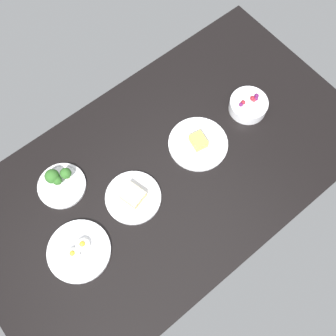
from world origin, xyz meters
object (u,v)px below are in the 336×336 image
(plate_sandwich, at_px, (133,197))
(plate_eggs, at_px, (79,251))
(plate_broccoli, at_px, (60,182))
(plate_cheese, at_px, (198,143))
(bowl_berries, at_px, (248,105))

(plate_sandwich, xyz_separation_m, plate_eggs, (0.25, 0.04, -0.00))
(plate_broccoli, height_order, plate_eggs, plate_broccoli)
(plate_cheese, xyz_separation_m, plate_eggs, (0.56, 0.05, 0.00))
(plate_sandwich, bearing_deg, bowl_berries, -178.72)
(plate_eggs, bearing_deg, plate_broccoli, -109.24)
(bowl_berries, distance_m, plate_cheese, 0.25)
(plate_cheese, bearing_deg, plate_broccoli, -21.19)
(plate_sandwich, bearing_deg, plate_eggs, 8.14)
(bowl_berries, xyz_separation_m, plate_sandwich, (0.56, 0.01, -0.02))
(plate_sandwich, xyz_separation_m, plate_cheese, (-0.31, -0.02, -0.00))
(bowl_berries, xyz_separation_m, plate_eggs, (0.81, 0.05, -0.02))
(plate_sandwich, relative_size, plate_cheese, 0.89)
(plate_broccoli, bearing_deg, plate_cheese, 158.81)
(plate_broccoli, distance_m, plate_sandwich, 0.26)
(plate_cheese, bearing_deg, plate_sandwich, 2.93)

